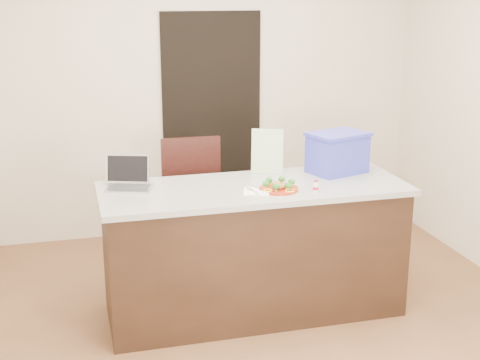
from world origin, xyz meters
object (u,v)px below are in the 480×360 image
object	(u,v)px
napkin	(256,191)
island	(254,249)
laptop	(129,179)
yogurt_bottle	(316,187)
chair	(194,198)
blue_box	(337,152)
plate	(279,189)

from	to	relation	value
napkin	island	bearing A→B (deg)	80.35
laptop	yogurt_bottle	bearing A→B (deg)	-1.40
napkin	chair	bearing A→B (deg)	103.34
napkin	laptop	bearing A→B (deg)	157.46
yogurt_bottle	napkin	bearing A→B (deg)	165.32
island	blue_box	xyz separation A→B (m)	(0.67, 0.18, 0.60)
island	laptop	world-z (taller)	laptop
island	napkin	bearing A→B (deg)	-99.65
island	blue_box	distance (m)	0.92
blue_box	yogurt_bottle	bearing A→B (deg)	-146.13
laptop	island	bearing A→B (deg)	5.40
blue_box	chair	distance (m)	1.22
yogurt_bottle	laptop	world-z (taller)	laptop
blue_box	island	bearing A→B (deg)	176.54
laptop	napkin	bearing A→B (deg)	-3.84
island	laptop	size ratio (longest dim) A/B	5.91
laptop	blue_box	xyz separation A→B (m)	(1.48, -0.02, 0.09)
island	plate	world-z (taller)	plate
island	laptop	bearing A→B (deg)	166.70
laptop	plate	bearing A→B (deg)	-0.46
plate	napkin	size ratio (longest dim) A/B	1.56
island	laptop	xyz separation A→B (m)	(-0.81, 0.19, 0.51)
napkin	yogurt_bottle	size ratio (longest dim) A/B	2.12
plate	napkin	distance (m)	0.15
napkin	blue_box	bearing A→B (deg)	24.21
island	yogurt_bottle	bearing A→B (deg)	-33.72
island	yogurt_bottle	distance (m)	0.65
yogurt_bottle	blue_box	xyz separation A→B (m)	(0.32, 0.41, 0.11)
blue_box	chair	world-z (taller)	blue_box
island	blue_box	bearing A→B (deg)	14.69
plate	island	bearing A→B (deg)	133.73
island	chair	world-z (taller)	chair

